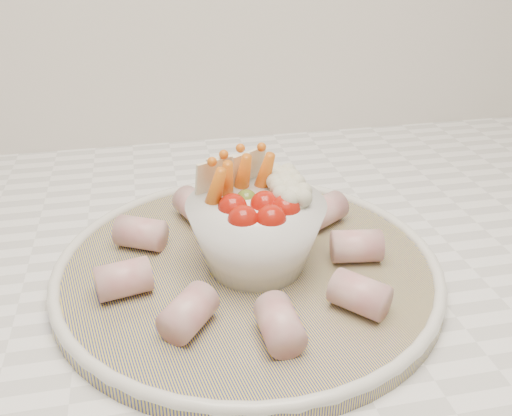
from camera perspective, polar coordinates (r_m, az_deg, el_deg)
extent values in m
cube|color=white|center=(0.66, -11.61, -5.00)|extent=(2.04, 0.62, 0.04)
cylinder|color=navy|center=(0.58, -0.83, -6.22)|extent=(0.45, 0.45, 0.01)
torus|color=silver|center=(0.58, -0.84, -5.60)|extent=(0.39, 0.39, 0.01)
sphere|color=#A9160A|center=(0.51, -1.32, -1.22)|extent=(0.03, 0.03, 0.03)
sphere|color=#A9160A|center=(0.51, 1.51, -1.19)|extent=(0.03, 0.03, 0.03)
sphere|color=#A9160A|center=(0.53, 2.99, -0.14)|extent=(0.03, 0.03, 0.03)
sphere|color=#A9160A|center=(0.53, -2.35, -0.02)|extent=(0.03, 0.03, 0.03)
sphere|color=#A9160A|center=(0.54, 0.88, 0.27)|extent=(0.03, 0.03, 0.03)
sphere|color=#5B7527|center=(0.55, -0.97, 0.83)|extent=(0.02, 0.02, 0.02)
cone|color=#D46214|center=(0.55, -2.99, 2.14)|extent=(0.02, 0.04, 0.07)
cone|color=#D46214|center=(0.57, -1.33, 2.85)|extent=(0.03, 0.04, 0.07)
cone|color=#D46214|center=(0.57, 0.78, 2.96)|extent=(0.03, 0.04, 0.07)
cone|color=#D46214|center=(0.54, -4.15, 1.32)|extent=(0.04, 0.04, 0.07)
sphere|color=beige|center=(0.56, 2.97, 1.65)|extent=(0.03, 0.03, 0.03)
sphere|color=beige|center=(0.54, 3.73, 0.57)|extent=(0.03, 0.03, 0.03)
sphere|color=beige|center=(0.58, 2.53, 2.52)|extent=(0.03, 0.03, 0.03)
cube|color=beige|center=(0.57, -2.87, 3.16)|extent=(0.04, 0.02, 0.05)
cube|color=beige|center=(0.58, -0.91, 3.63)|extent=(0.04, 0.03, 0.05)
cube|color=beige|center=(0.56, -4.11, 2.77)|extent=(0.04, 0.03, 0.05)
cylinder|color=#B8545B|center=(0.58, 10.03, -3.76)|extent=(0.05, 0.04, 0.03)
cylinder|color=#B8545B|center=(0.64, 6.80, -0.31)|extent=(0.06, 0.05, 0.03)
cylinder|color=#B8545B|center=(0.67, 0.43, 1.40)|extent=(0.05, 0.06, 0.03)
cylinder|color=#B8545B|center=(0.65, -6.12, 0.13)|extent=(0.05, 0.06, 0.03)
cylinder|color=#B8545B|center=(0.61, -11.45, -2.47)|extent=(0.06, 0.05, 0.03)
cylinder|color=#B8545B|center=(0.54, -13.12, -6.93)|extent=(0.05, 0.04, 0.03)
cylinder|color=#B8545B|center=(0.49, -6.77, -10.35)|extent=(0.06, 0.06, 0.03)
cylinder|color=#B8545B|center=(0.48, 2.38, -11.53)|extent=(0.03, 0.05, 0.03)
cylinder|color=#B8545B|center=(0.51, 10.34, -8.50)|extent=(0.06, 0.06, 0.03)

